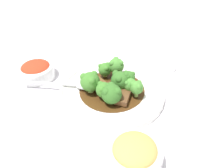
{
  "coord_description": "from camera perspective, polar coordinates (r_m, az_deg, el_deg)",
  "views": [
    {
      "loc": [
        -0.35,
        -0.27,
        0.38
      ],
      "look_at": [
        0.0,
        0.0,
        0.03
      ],
      "focal_mm": 35.0,
      "sensor_mm": 36.0,
      "label": 1
    }
  ],
  "objects": [
    {
      "name": "ground_plane",
      "position": [
        0.58,
        -0.0,
        -2.65
      ],
      "size": [
        4.0,
        4.0,
        0.0
      ],
      "primitive_type": "plane",
      "color": "silver"
    },
    {
      "name": "main_plate",
      "position": [
        0.58,
        -0.0,
        -1.89
      ],
      "size": [
        0.28,
        0.28,
        0.02
      ],
      "color": "white",
      "rests_on": "ground_plane"
    },
    {
      "name": "beef_strip_0",
      "position": [
        0.58,
        -3.34,
        -0.12
      ],
      "size": [
        0.05,
        0.06,
        0.01
      ],
      "color": "brown",
      "rests_on": "main_plate"
    },
    {
      "name": "beef_strip_1",
      "position": [
        0.54,
        2.92,
        -3.32
      ],
      "size": [
        0.06,
        0.05,
        0.01
      ],
      "color": "brown",
      "rests_on": "main_plate"
    },
    {
      "name": "beef_strip_2",
      "position": [
        0.56,
        -1.27,
        -1.4
      ],
      "size": [
        0.05,
        0.06,
        0.01
      ],
      "color": "#56331E",
      "rests_on": "main_plate"
    },
    {
      "name": "beef_strip_3",
      "position": [
        0.6,
        2.74,
        1.63
      ],
      "size": [
        0.05,
        0.04,
        0.01
      ],
      "color": "#56331E",
      "rests_on": "main_plate"
    },
    {
      "name": "broccoli_floret_0",
      "position": [
        0.6,
        -1.88,
        3.89
      ],
      "size": [
        0.04,
        0.04,
        0.04
      ],
      "color": "#8EB756",
      "rests_on": "main_plate"
    },
    {
      "name": "broccoli_floret_1",
      "position": [
        0.55,
        4.75,
        -0.11
      ],
      "size": [
        0.03,
        0.03,
        0.04
      ],
      "color": "#7FA84C",
      "rests_on": "main_plate"
    },
    {
      "name": "broccoli_floret_2",
      "position": [
        0.53,
        -2.2,
        -1.44
      ],
      "size": [
        0.04,
        0.04,
        0.04
      ],
      "color": "#8EB756",
      "rests_on": "main_plate"
    },
    {
      "name": "broccoli_floret_3",
      "position": [
        0.53,
        6.44,
        -0.9
      ],
      "size": [
        0.03,
        0.03,
        0.04
      ],
      "color": "#7FA84C",
      "rests_on": "main_plate"
    },
    {
      "name": "broccoli_floret_4",
      "position": [
        0.6,
        1.11,
        4.85
      ],
      "size": [
        0.04,
        0.04,
        0.05
      ],
      "color": "#7FA84C",
      "rests_on": "main_plate"
    },
    {
      "name": "broccoli_floret_5",
      "position": [
        0.55,
        2.14,
        1.08
      ],
      "size": [
        0.05,
        0.05,
        0.05
      ],
      "color": "#8EB756",
      "rests_on": "main_plate"
    },
    {
      "name": "broccoli_floret_6",
      "position": [
        0.55,
        -5.73,
        0.69
      ],
      "size": [
        0.05,
        0.05,
        0.05
      ],
      "color": "#8EB756",
      "rests_on": "main_plate"
    },
    {
      "name": "broccoli_floret_7",
      "position": [
        0.51,
        -0.11,
        -2.49
      ],
      "size": [
        0.05,
        0.05,
        0.05
      ],
      "color": "#7FA84C",
      "rests_on": "main_plate"
    },
    {
      "name": "broccoli_floret_8",
      "position": [
        0.56,
        4.37,
        1.78
      ],
      "size": [
        0.03,
        0.03,
        0.05
      ],
      "color": "#7FA84C",
      "rests_on": "main_plate"
    },
    {
      "name": "serving_spoon",
      "position": [
        0.58,
        -8.7,
        -0.12
      ],
      "size": [
        0.13,
        0.19,
        0.01
      ],
      "color": "silver",
      "rests_on": "main_plate"
    },
    {
      "name": "side_bowl_kimchi",
      "position": [
        0.67,
        -19.17,
        3.42
      ],
      "size": [
        0.1,
        0.1,
        0.05
      ],
      "color": "white",
      "rests_on": "ground_plane"
    },
    {
      "name": "side_bowl_appetizer",
      "position": [
        0.42,
        5.88,
        -17.8
      ],
      "size": [
        0.1,
        0.1,
        0.06
      ],
      "color": "white",
      "rests_on": "ground_plane"
    },
    {
      "name": "sauce_dish",
      "position": [
        0.7,
        13.32,
        4.72
      ],
      "size": [
        0.08,
        0.08,
        0.01
      ],
      "color": "white",
      "rests_on": "ground_plane"
    }
  ]
}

